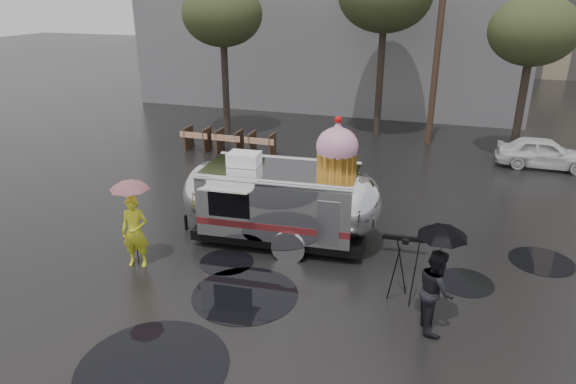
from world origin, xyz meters
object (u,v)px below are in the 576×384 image
(person_left, at_px, (135,232))
(person_right, at_px, (436,290))
(airstream_trailer, at_px, (284,198))
(tripod, at_px, (404,264))

(person_left, bearing_deg, person_right, -14.76)
(airstream_trailer, height_order, person_right, airstream_trailer)
(person_left, bearing_deg, airstream_trailer, 26.05)
(airstream_trailer, bearing_deg, tripod, -33.79)
(person_left, bearing_deg, tripod, -7.71)
(person_left, xyz_separation_m, person_right, (7.31, -0.40, -0.04))
(airstream_trailer, bearing_deg, person_left, -146.29)
(airstream_trailer, distance_m, person_right, 5.05)
(airstream_trailer, distance_m, tripod, 3.99)
(person_right, xyz_separation_m, tripod, (-0.73, 0.85, 0.01))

